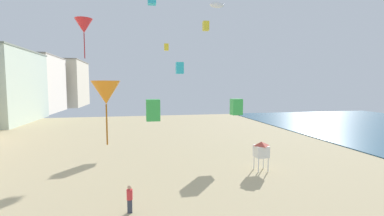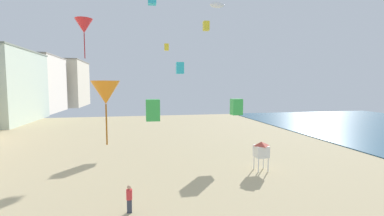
% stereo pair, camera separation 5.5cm
% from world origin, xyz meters
% --- Properties ---
extents(boardwalk_hotel_distant, '(12.42, 18.46, 15.63)m').
position_xyz_m(boardwalk_hotel_distant, '(-29.31, 74.76, 7.82)').
color(boardwalk_hotel_distant, silver).
rests_on(boardwalk_hotel_distant, ground).
extents(boardwalk_hotel_furthest, '(17.62, 21.79, 16.32)m').
position_xyz_m(boardwalk_hotel_furthest, '(-29.31, 97.48, 8.17)').
color(boardwalk_hotel_furthest, beige).
rests_on(boardwalk_hotel_furthest, ground).
extents(kite_flyer, '(0.34, 0.34, 1.64)m').
position_xyz_m(kite_flyer, '(-1.75, 9.98, 0.92)').
color(kite_flyer, '#383D4C').
rests_on(kite_flyer, ground).
extents(lifeguard_stand, '(1.10, 1.10, 2.55)m').
position_xyz_m(lifeguard_stand, '(9.26, 15.58, 1.84)').
color(lifeguard_stand, white).
rests_on(lifeguard_stand, ground).
extents(kite_green_box, '(1.09, 1.09, 1.71)m').
position_xyz_m(kite_green_box, '(9.10, 21.27, 5.14)').
color(kite_green_box, green).
extents(kite_red_delta, '(1.62, 1.62, 3.68)m').
position_xyz_m(kite_red_delta, '(-6.05, 21.44, 12.98)').
color(kite_red_delta, red).
extents(kite_green_box_2, '(0.92, 0.92, 1.45)m').
position_xyz_m(kite_green_box_2, '(-0.19, 12.80, 5.74)').
color(kite_green_box_2, green).
extents(kite_white_parafoil, '(1.90, 0.53, 0.74)m').
position_xyz_m(kite_white_parafoil, '(8.70, 27.30, 17.49)').
color(kite_white_parafoil, white).
extents(kite_cyan_box, '(1.10, 1.10, 1.73)m').
position_xyz_m(kite_cyan_box, '(5.04, 34.33, 10.05)').
color(kite_cyan_box, '#2DB7CC').
extents(kite_yellow_box, '(0.99, 0.99, 1.56)m').
position_xyz_m(kite_yellow_box, '(10.39, 39.39, 17.60)').
color(kite_yellow_box, yellow).
extents(kite_orange_delta, '(1.64, 1.64, 3.72)m').
position_xyz_m(kite_orange_delta, '(-2.98, 10.57, 7.00)').
color(kite_orange_delta, orange).
extents(kite_yellow_box_2, '(0.52, 0.52, 0.81)m').
position_xyz_m(kite_yellow_box_2, '(2.31, 27.43, 12.11)').
color(kite_yellow_box_2, yellow).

